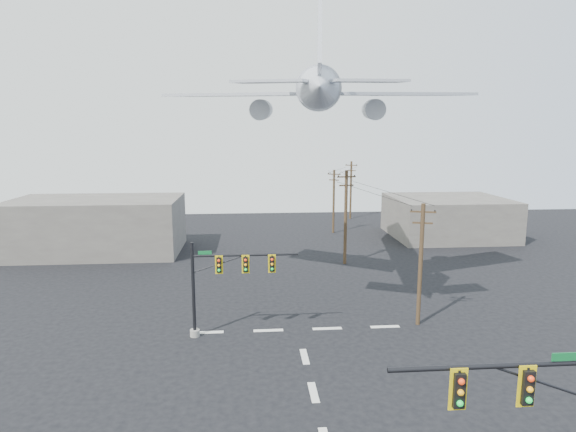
{
  "coord_description": "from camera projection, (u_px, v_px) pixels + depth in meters",
  "views": [
    {
      "loc": [
        -3.1,
        -18.55,
        13.15
      ],
      "look_at": [
        -1.23,
        5.0,
        9.04
      ],
      "focal_mm": 30.0,
      "sensor_mm": 36.0,
      "label": 1
    }
  ],
  "objects": [
    {
      "name": "airliner",
      "position": [
        317.0,
        92.0,
        37.81
      ],
      "size": [
        24.42,
        25.86,
        6.9
      ],
      "rotation": [
        0.0,
        -0.06,
        1.44
      ],
      "color": "#B1B5BE"
    },
    {
      "name": "signal_mast_far",
      "position": [
        220.0,
        283.0,
        30.91
      ],
      "size": [
        7.07,
        0.69,
        6.3
      ],
      "color": "gray",
      "rests_on": "ground"
    },
    {
      "name": "utility_pole_c",
      "position": [
        334.0,
        200.0,
        63.16
      ],
      "size": [
        1.61,
        0.81,
        8.36
      ],
      "rotation": [
        0.0,
        0.0,
        -0.42
      ],
      "color": "#422F1C",
      "rests_on": "ground"
    },
    {
      "name": "utility_pole_a",
      "position": [
        421.0,
        262.0,
        32.64
      ],
      "size": [
        1.66,
        0.61,
        8.49
      ],
      "rotation": [
        0.0,
        0.0,
        -0.3
      ],
      "color": "#422F1C",
      "rests_on": "ground"
    },
    {
      "name": "building_left",
      "position": [
        97.0,
        226.0,
        53.01
      ],
      "size": [
        18.0,
        10.0,
        6.0
      ],
      "primitive_type": "cube",
      "color": "#67625B",
      "rests_on": "ground"
    },
    {
      "name": "signal_mast_near",
      "position": [
        543.0,
        431.0,
        15.22
      ],
      "size": [
        6.88,
        0.78,
        7.09
      ],
      "color": "gray",
      "rests_on": "ground"
    },
    {
      "name": "utility_pole_b",
      "position": [
        346.0,
        216.0,
        48.0
      ],
      "size": [
        1.91,
        0.46,
        9.48
      ],
      "rotation": [
        0.0,
        0.0,
        0.18
      ],
      "color": "#422F1C",
      "rests_on": "ground"
    },
    {
      "name": "building_right",
      "position": [
        448.0,
        217.0,
        61.29
      ],
      "size": [
        14.0,
        12.0,
        5.0
      ],
      "primitive_type": "cube",
      "color": "#67625B",
      "rests_on": "ground"
    },
    {
      "name": "power_lines",
      "position": [
        352.0,
        178.0,
        52.65
      ],
      "size": [
        7.62,
        41.52,
        0.4
      ],
      "color": "black"
    },
    {
      "name": "utility_pole_d",
      "position": [
        351.0,
        189.0,
        73.68
      ],
      "size": [
        1.72,
        0.87,
        8.84
      ],
      "rotation": [
        0.0,
        0.0,
        -0.43
      ],
      "color": "#422F1C",
      "rests_on": "ground"
    },
    {
      "name": "lane_markings",
      "position": [
        310.0,
        379.0,
        25.95
      ],
      "size": [
        14.0,
        21.2,
        0.01
      ],
      "color": "silver",
      "rests_on": "ground"
    }
  ]
}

